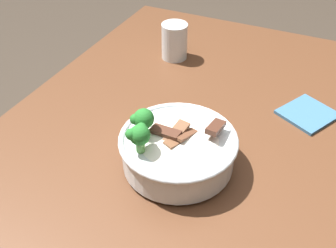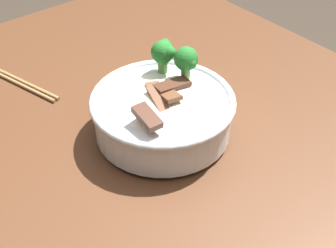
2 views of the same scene
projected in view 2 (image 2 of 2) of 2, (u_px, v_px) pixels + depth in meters
dining_table at (195, 213)px, 0.86m from camera, size 1.29×0.91×0.78m
rice_bowl at (163, 110)px, 0.79m from camera, size 0.24×0.24×0.14m
chopsticks_pair at (16, 80)px, 0.94m from camera, size 0.22×0.08×0.01m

